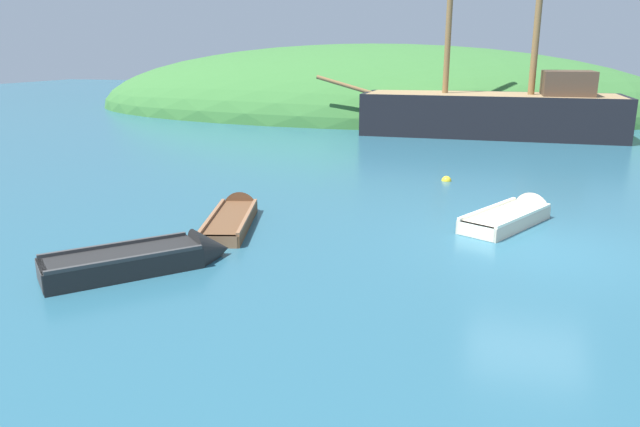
% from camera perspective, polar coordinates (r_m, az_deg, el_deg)
% --- Properties ---
extents(ground_plane, '(120.00, 120.00, 0.00)m').
position_cam_1_polar(ground_plane, '(13.30, 19.93, -3.08)').
color(ground_plane, '#285B70').
extents(shore_hill, '(40.36, 23.08, 8.86)m').
position_cam_1_polar(shore_hill, '(42.74, 4.74, 9.93)').
color(shore_hill, '#387033').
rests_on(shore_hill, ground).
extents(sailing_ship, '(14.72, 4.13, 11.58)m').
position_cam_1_polar(sailing_ship, '(30.27, 16.14, 8.65)').
color(sailing_ship, black).
rests_on(sailing_ship, ground).
extents(rowboat_near_dock, '(2.40, 3.48, 0.94)m').
position_cam_1_polar(rowboat_near_dock, '(15.14, 18.18, -0.33)').
color(rowboat_near_dock, beige).
rests_on(rowboat_near_dock, ground).
extents(rowboat_outer_right, '(3.11, 3.26, 0.99)m').
position_cam_1_polar(rowboat_outer_right, '(11.76, -15.96, -4.40)').
color(rowboat_outer_right, black).
rests_on(rowboat_outer_right, ground).
extents(rowboat_portside, '(1.85, 3.83, 0.86)m').
position_cam_1_polar(rowboat_portside, '(14.58, -8.20, -0.40)').
color(rowboat_portside, brown).
rests_on(rowboat_portside, ground).
extents(buoy_yellow, '(0.31, 0.31, 0.31)m').
position_cam_1_polar(buoy_yellow, '(19.30, 11.98, 3.07)').
color(buoy_yellow, yellow).
rests_on(buoy_yellow, ground).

